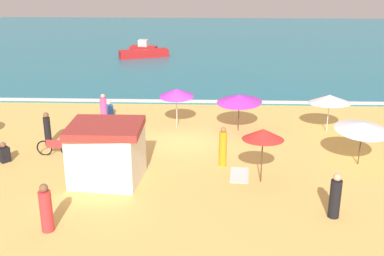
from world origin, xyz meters
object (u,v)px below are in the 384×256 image
at_px(beach_umbrella_9, 263,134).
at_px(lifeguard_cabana, 107,152).
at_px(beachgoer_2, 46,209).
at_px(beachgoer_9, 104,111).
at_px(beach_umbrella_6, 330,99).
at_px(beachgoer_10, 4,153).
at_px(parked_bicycle, 56,148).
at_px(beachgoer_11, 47,129).
at_px(small_boat_0, 143,48).
at_px(small_boat_1, 144,54).
at_px(beach_umbrella_2, 177,93).
at_px(beach_umbrella_0, 362,127).
at_px(beachgoer_12, 223,148).
at_px(beach_umbrella_3, 239,98).
at_px(beachgoer_6, 109,109).
at_px(beachgoer_8, 335,197).

bearing_deg(beach_umbrella_9, lifeguard_cabana, -178.96).
height_order(beachgoer_2, beachgoer_9, beachgoer_9).
height_order(beach_umbrella_9, beachgoer_2, beach_umbrella_9).
relative_size(beach_umbrella_6, beachgoer_10, 3.24).
bearing_deg(beach_umbrella_6, beach_umbrella_9, -123.04).
distance_m(beach_umbrella_9, parked_bicycle, 9.28).
xyz_separation_m(beachgoer_11, small_boat_0, (1.32, 23.53, -0.30)).
relative_size(beach_umbrella_9, beachgoer_11, 1.39).
height_order(beach_umbrella_9, small_boat_1, beach_umbrella_9).
bearing_deg(beach_umbrella_2, beach_umbrella_0, -28.98).
relative_size(beach_umbrella_6, beachgoer_12, 1.69).
bearing_deg(beach_umbrella_3, lifeguard_cabana, -131.93).
height_order(beachgoer_9, small_boat_1, beachgoer_9).
xyz_separation_m(beach_umbrella_6, small_boat_0, (-12.21, 21.11, -1.24)).
bearing_deg(beach_umbrella_2, beachgoer_11, -154.89).
height_order(parked_bicycle, small_boat_0, small_boat_0).
distance_m(beachgoer_10, small_boat_0, 25.69).
bearing_deg(small_boat_1, beachgoer_6, -89.26).
distance_m(beach_umbrella_0, beach_umbrella_2, 9.23).
relative_size(beach_umbrella_9, small_boat_1, 0.51).
distance_m(beach_umbrella_9, beachgoer_8, 3.67).
bearing_deg(parked_bicycle, beach_umbrella_9, -14.67).
relative_size(beachgoer_10, beachgoer_11, 0.56).
distance_m(beach_umbrella_0, beachgoer_6, 13.67).
distance_m(beach_umbrella_9, beachgoer_12, 2.43).
distance_m(beachgoer_2, beachgoer_6, 12.17).
bearing_deg(beach_umbrella_6, beach_umbrella_0, -84.33).
bearing_deg(beach_umbrella_6, beachgoer_10, -163.27).
bearing_deg(beach_umbrella_6, beachgoer_8, -101.16).
bearing_deg(beach_umbrella_6, beachgoer_6, 169.12).
xyz_separation_m(parked_bicycle, beachgoer_9, (1.25, 4.22, 0.42)).
xyz_separation_m(beach_umbrella_9, small_boat_1, (-7.91, 24.52, -1.56)).
bearing_deg(lifeguard_cabana, beachgoer_9, 103.26).
bearing_deg(small_boat_0, beachgoer_8, -70.59).
relative_size(parked_bicycle, beachgoer_10, 2.03).
xyz_separation_m(beach_umbrella_0, beachgoer_6, (-12.02, 6.37, -1.34)).
xyz_separation_m(beachgoer_12, small_boat_1, (-6.44, 22.99, -0.38)).
distance_m(beach_umbrella_2, beachgoer_9, 3.99).
distance_m(parked_bicycle, beachgoer_2, 6.44).
bearing_deg(beachgoer_11, beachgoer_12, -14.25).
bearing_deg(small_boat_1, beach_umbrella_2, -77.10).
xyz_separation_m(beach_umbrella_0, beach_umbrella_9, (-4.32, -1.88, 0.29)).
relative_size(beach_umbrella_0, beachgoer_8, 1.84).
bearing_deg(beach_umbrella_2, small_boat_1, 102.90).
distance_m(beachgoer_2, beachgoer_8, 9.49).
xyz_separation_m(beachgoer_8, small_boat_0, (-10.50, 29.79, -0.28)).
bearing_deg(beach_umbrella_0, beach_umbrella_3, 140.21).
relative_size(beach_umbrella_0, beach_umbrella_3, 0.93).
height_order(beach_umbrella_0, small_boat_1, beach_umbrella_0).
xyz_separation_m(beachgoer_8, small_boat_1, (-10.11, 27.18, -0.32)).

